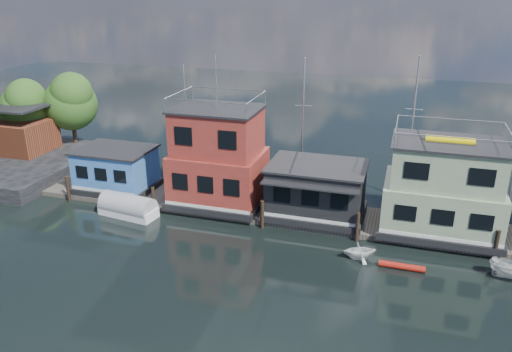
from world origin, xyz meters
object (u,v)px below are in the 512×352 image
(houseboat_green, at_px, (443,189))
(houseboat_dark, at_px, (316,190))
(tarp_runabout, at_px, (128,207))
(houseboat_blue, at_px, (116,169))
(red_kayak, at_px, (402,266))
(houseboat_red, at_px, (218,159))
(dinghy_white, at_px, (359,250))

(houseboat_green, bearing_deg, houseboat_dark, -179.88)
(houseboat_dark, relative_size, tarp_runabout, 1.52)
(houseboat_blue, bearing_deg, houseboat_dark, -0.06)
(red_kayak, bearing_deg, houseboat_red, 159.14)
(houseboat_blue, bearing_deg, dinghy_white, -13.61)
(houseboat_red, relative_size, dinghy_white, 5.26)
(houseboat_dark, relative_size, red_kayak, 2.56)
(houseboat_red, xyz_separation_m, red_kayak, (14.71, -5.78, -3.89))
(houseboat_red, height_order, tarp_runabout, houseboat_red)
(houseboat_red, bearing_deg, houseboat_blue, -180.00)
(houseboat_dark, xyz_separation_m, tarp_runabout, (-14.22, -3.83, -1.71))
(houseboat_green, bearing_deg, houseboat_blue, -180.00)
(houseboat_green, bearing_deg, tarp_runabout, -170.59)
(tarp_runabout, bearing_deg, houseboat_red, 39.64)
(houseboat_blue, height_order, houseboat_green, houseboat_green)
(houseboat_blue, xyz_separation_m, houseboat_dark, (17.50, -0.02, 0.21))
(houseboat_red, relative_size, houseboat_green, 1.41)
(red_kayak, xyz_separation_m, tarp_runabout, (-20.93, 1.93, 0.49))
(houseboat_blue, relative_size, houseboat_green, 0.76)
(red_kayak, bearing_deg, houseboat_green, 68.98)
(houseboat_dark, distance_m, tarp_runabout, 14.82)
(houseboat_blue, bearing_deg, red_kayak, -13.42)
(houseboat_green, bearing_deg, red_kayak, -111.60)
(houseboat_green, height_order, red_kayak, houseboat_green)
(houseboat_dark, height_order, red_kayak, houseboat_dark)
(houseboat_dark, bearing_deg, tarp_runabout, -164.92)
(dinghy_white, bearing_deg, houseboat_blue, 54.96)
(houseboat_dark, distance_m, dinghy_white, 6.75)
(houseboat_red, distance_m, red_kayak, 16.28)
(dinghy_white, relative_size, tarp_runabout, 0.46)
(dinghy_white, xyz_separation_m, tarp_runabout, (-18.16, 1.34, 0.11))
(houseboat_blue, height_order, dinghy_white, houseboat_blue)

